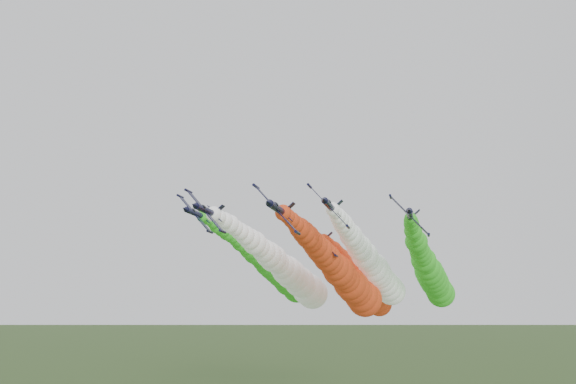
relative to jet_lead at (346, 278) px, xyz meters
name	(u,v)px	position (x,y,z in m)	size (l,w,h in m)	color
jet_lead	(346,278)	(0.00, 0.00, 0.00)	(13.66, 68.76, 19.39)	black
jet_inner_left	(290,273)	(-14.18, 8.12, 1.81)	(13.53, 68.62, 19.26)	black
jet_inner_right	(374,268)	(5.35, 9.69, 2.75)	(13.12, 68.21, 18.85)	black
jet_outer_left	(275,270)	(-20.77, 19.73, 3.44)	(13.48, 68.58, 19.21)	black
jet_outer_right	(431,274)	(17.93, 20.84, 2.04)	(13.23, 68.33, 18.96)	black
jet_trail	(364,286)	(1.00, 28.39, -0.43)	(13.22, 68.32, 18.95)	black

